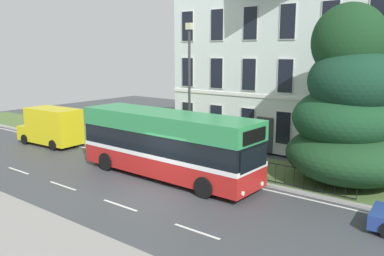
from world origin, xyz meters
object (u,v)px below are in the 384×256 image
Objects in this scene: white_panel_van at (52,126)px; single_decker_bus at (167,144)px; street_lamp_post at (189,84)px; georgian_townhouse at (299,53)px; litter_bin at (160,144)px; evergreen_tree at (349,114)px.

single_decker_bus is at bearing 174.17° from white_panel_van.
georgian_townhouse is at bearing 72.15° from street_lamp_post.
litter_bin is at bearing -120.33° from georgian_townhouse.
evergreen_tree reaches higher than single_decker_bus.
litter_bin is at bearing -174.21° from evergreen_tree.
street_lamp_post is at bearing -107.85° from georgian_townhouse.
georgian_townhouse is 11.41m from litter_bin.
evergreen_tree is 1.69× the size of white_panel_van.
georgian_townhouse is 9.17m from street_lamp_post.
single_decker_bus is 2.05× the size of white_panel_van.
evergreen_tree reaches higher than litter_bin.
georgian_townhouse reaches higher than single_decker_bus.
single_decker_bus is 10.85m from white_panel_van.
litter_bin is (-2.29, -0.06, -3.78)m from street_lamp_post.
litter_bin is (-10.84, -1.10, -2.76)m from evergreen_tree.
evergreen_tree is at bearing 5.79° from litter_bin.
evergreen_tree is 11.24m from litter_bin.
georgian_townhouse is 12.78× the size of litter_bin.
georgian_townhouse reaches higher than street_lamp_post.
evergreen_tree is 8.67m from street_lamp_post.
georgian_townhouse is 1.78× the size of evergreen_tree.
evergreen_tree reaches higher than white_panel_van.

